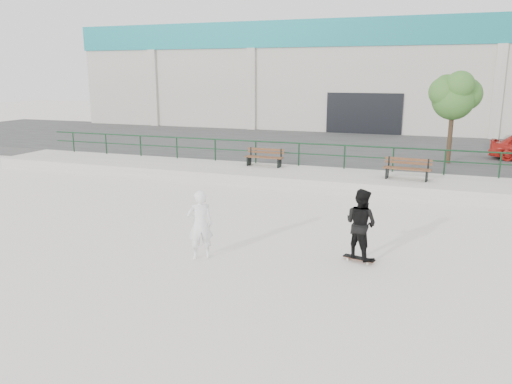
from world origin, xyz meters
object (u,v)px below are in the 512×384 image
at_px(tree, 455,94).
at_px(skateboard, 359,258).
at_px(standing_skater, 361,224).
at_px(seated_skater, 200,225).
at_px(bench_right, 407,169).
at_px(bench_left, 264,157).

relative_size(tree, skateboard, 5.07).
distance_m(skateboard, standing_skater, 0.88).
height_order(standing_skater, seated_skater, standing_skater).
bearing_deg(bench_right, tree, 74.83).
bearing_deg(bench_left, seated_skater, -79.83).
bearing_deg(seated_skater, bench_left, -112.71).
bearing_deg(standing_skater, tree, -71.15).
bearing_deg(skateboard, seated_skater, -149.10).
xyz_separation_m(skateboard, standing_skater, (0.00, -0.00, 0.88)).
bearing_deg(bench_left, bench_right, -7.11).
height_order(bench_right, skateboard, bench_right).
xyz_separation_m(bench_right, tree, (1.58, 4.36, 2.66)).
bearing_deg(skateboard, bench_right, 100.10).
bearing_deg(bench_left, standing_skater, -57.93).
bearing_deg(tree, bench_left, -155.09).
bearing_deg(seated_skater, bench_right, -148.00).
height_order(skateboard, standing_skater, standing_skater).
distance_m(standing_skater, seated_skater, 3.89).
distance_m(bench_left, standing_skater, 10.34).
bearing_deg(bench_left, tree, 25.48).
xyz_separation_m(bench_left, standing_skater, (5.40, -8.82, 0.07)).
distance_m(bench_left, tree, 8.83).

